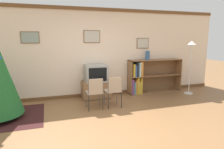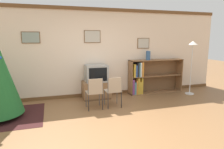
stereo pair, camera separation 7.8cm
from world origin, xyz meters
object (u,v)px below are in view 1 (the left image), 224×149
tv_console (96,90)px  folding_chair_right (114,90)px  folding_chair_left (95,92)px  television (96,73)px  standing_lamp (191,54)px  bookshelf (146,77)px  vase (147,55)px

tv_console → folding_chair_right: size_ratio=1.01×
folding_chair_left → folding_chair_right: size_ratio=1.00×
tv_console → television: 0.51m
folding_chair_right → standing_lamp: (2.76, 0.49, 0.85)m
standing_lamp → folding_chair_right: bearing=-170.0°
folding_chair_left → bookshelf: size_ratio=0.44×
tv_console → vase: size_ratio=2.85×
television → standing_lamp: size_ratio=0.37×
bookshelf → tv_console: bearing=-176.6°
television → vase: size_ratio=2.22×
vase → tv_console: bearing=-176.7°
folding_chair_left → folding_chair_right: (0.50, 0.00, 0.00)m
tv_console → folding_chair_right: bearing=-74.9°
folding_chair_left → folding_chair_right: 0.50m
vase → standing_lamp: size_ratio=0.17×
television → folding_chair_right: 1.01m
bookshelf → folding_chair_right: bearing=-144.8°
folding_chair_left → bookshelf: bookshelf is taller
tv_console → bookshelf: bookshelf is taller
television → bookshelf: bookshelf is taller
folding_chair_left → standing_lamp: size_ratio=0.48×
bookshelf → standing_lamp: (1.30, -0.55, 0.79)m
folding_chair_right → bookshelf: (1.47, 1.03, 0.06)m
television → folding_chair_left: size_ratio=0.78×
television → folding_chair_left: (-0.25, -0.93, -0.30)m
bookshelf → standing_lamp: standing_lamp is taller
folding_chair_left → bookshelf: 2.23m
bookshelf → folding_chair_left: bearing=-152.3°
bookshelf → vase: 0.72m
television → vase: 1.82m
bookshelf → standing_lamp: 1.61m
folding_chair_right → tv_console: bearing=105.1°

